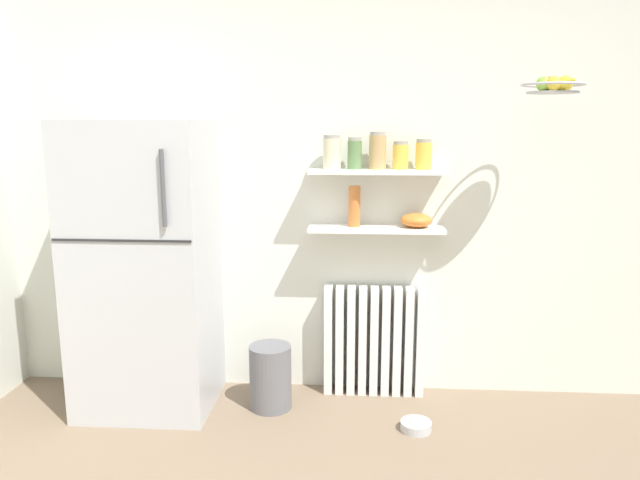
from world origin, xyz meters
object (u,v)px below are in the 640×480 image
storage_jar_2 (378,151)px  shelf_bowl (416,220)px  vase (354,206)px  pet_food_bowl (416,426)px  storage_jar_0 (332,152)px  hanging_fruit_basket (554,85)px  trash_bin (270,377)px  storage_jar_4 (424,154)px  refrigerator (145,268)px  storage_jar_1 (355,153)px  storage_jar_3 (401,156)px  radiator (374,341)px

storage_jar_2 → shelf_bowl: size_ratio=1.15×
vase → shelf_bowl: size_ratio=1.29×
vase → pet_food_bowl: vase is taller
storage_jar_2 → pet_food_bowl: bearing=-62.1°
storage_jar_0 → hanging_fruit_basket: 1.25m
trash_bin → pet_food_bowl: (0.85, -0.22, -0.17)m
storage_jar_4 → vase: size_ratio=0.72×
refrigerator → hanging_fruit_basket: bearing=-1.4°
trash_bin → shelf_bowl: bearing=14.1°
storage_jar_1 → vase: size_ratio=0.76×
storage_jar_3 → radiator: bearing=167.4°
vase → pet_food_bowl: 1.30m
radiator → vase: (-0.13, -0.03, 0.85)m
radiator → shelf_bowl: shelf_bowl is taller
vase → trash_bin: 1.14m
shelf_bowl → hanging_fruit_basket: size_ratio=0.58×
storage_jar_4 → shelf_bowl: 0.39m
radiator → storage_jar_3: storage_jar_3 is taller
trash_bin → pet_food_bowl: 0.89m
storage_jar_2 → vase: (-0.13, 0.00, -0.33)m
radiator → storage_jar_4: bearing=-6.4°
shelf_bowl → storage_jar_2: bearing=-180.0°
storage_jar_3 → vase: (-0.27, -0.00, -0.30)m
shelf_bowl → trash_bin: 1.28m
storage_jar_3 → storage_jar_0: bearing=-180.0°
storage_jar_3 → refrigerator: bearing=-172.1°
radiator → storage_jar_1: storage_jar_1 is taller
storage_jar_2 → hanging_fruit_basket: size_ratio=0.67×
storage_jar_0 → storage_jar_1: (0.13, 0.00, -0.01)m
storage_jar_1 → storage_jar_4: size_ratio=1.05×
storage_jar_2 → radiator: bearing=90.0°
storage_jar_1 → storage_jar_4: storage_jar_1 is taller
storage_jar_1 → storage_jar_2: 0.13m
refrigerator → hanging_fruit_basket: 2.48m
radiator → vase: bearing=-167.2°
storage_jar_1 → storage_jar_3: size_ratio=1.13×
storage_jar_2 → vase: size_ratio=0.89×
refrigerator → storage_jar_4: size_ratio=9.65×
radiator → hanging_fruit_basket: hanging_fruit_basket is taller
storage_jar_1 → pet_food_bowl: 1.59m
storage_jar_3 → trash_bin: bearing=-164.1°
shelf_bowl → radiator: bearing=172.8°
storage_jar_0 → storage_jar_4: (0.54, 0.00, -0.01)m
shelf_bowl → refrigerator: bearing=-172.6°
radiator → storage_jar_2: (-0.00, -0.03, 1.18)m
radiator → hanging_fruit_basket: 1.80m
refrigerator → storage_jar_2: 1.53m
pet_food_bowl → shelf_bowl: bearing=89.1°
vase → trash_bin: (-0.49, -0.22, -1.01)m
trash_bin → hanging_fruit_basket: (1.52, -0.05, 1.69)m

